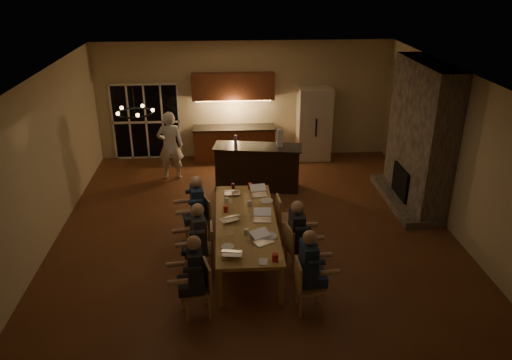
% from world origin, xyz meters
% --- Properties ---
extents(floor, '(9.00, 9.00, 0.00)m').
position_xyz_m(floor, '(0.00, 0.00, 0.00)').
color(floor, brown).
rests_on(floor, ground).
extents(back_wall, '(8.00, 0.04, 3.20)m').
position_xyz_m(back_wall, '(0.00, 4.52, 1.60)').
color(back_wall, tan).
rests_on(back_wall, ground).
extents(left_wall, '(0.04, 9.00, 3.20)m').
position_xyz_m(left_wall, '(-4.02, 0.00, 1.60)').
color(left_wall, tan).
rests_on(left_wall, ground).
extents(right_wall, '(0.04, 9.00, 3.20)m').
position_xyz_m(right_wall, '(4.02, 0.00, 1.60)').
color(right_wall, tan).
rests_on(right_wall, ground).
extents(ceiling, '(8.00, 9.00, 0.04)m').
position_xyz_m(ceiling, '(0.00, 0.00, 3.22)').
color(ceiling, white).
rests_on(ceiling, back_wall).
extents(french_doors, '(1.86, 0.08, 2.10)m').
position_xyz_m(french_doors, '(-2.70, 4.47, 1.05)').
color(french_doors, black).
rests_on(french_doors, ground).
extents(fireplace, '(0.58, 2.50, 3.20)m').
position_xyz_m(fireplace, '(3.70, 1.20, 1.60)').
color(fireplace, '#74695B').
rests_on(fireplace, ground).
extents(kitchenette, '(2.24, 0.68, 2.40)m').
position_xyz_m(kitchenette, '(-0.30, 4.20, 1.20)').
color(kitchenette, brown).
rests_on(kitchenette, ground).
extents(refrigerator, '(0.90, 0.68, 2.00)m').
position_xyz_m(refrigerator, '(1.90, 4.15, 1.00)').
color(refrigerator, beige).
rests_on(refrigerator, ground).
extents(dining_table, '(1.10, 3.09, 0.75)m').
position_xyz_m(dining_table, '(-0.23, -0.84, 0.38)').
color(dining_table, tan).
rests_on(dining_table, ground).
extents(bar_island, '(2.16, 1.01, 1.08)m').
position_xyz_m(bar_island, '(0.21, 2.22, 0.54)').
color(bar_island, black).
rests_on(bar_island, ground).
extents(chair_left_near, '(0.54, 0.54, 0.89)m').
position_xyz_m(chair_left_near, '(-1.10, -2.48, 0.45)').
color(chair_left_near, tan).
rests_on(chair_left_near, ground).
extents(chair_left_mid, '(0.46, 0.46, 0.89)m').
position_xyz_m(chair_left_mid, '(-1.05, -1.27, 0.45)').
color(chair_left_mid, tan).
rests_on(chair_left_mid, ground).
extents(chair_left_far, '(0.56, 0.56, 0.89)m').
position_xyz_m(chair_left_far, '(-1.16, -0.18, 0.45)').
color(chair_left_far, tan).
rests_on(chair_left_far, ground).
extents(chair_right_near, '(0.46, 0.46, 0.89)m').
position_xyz_m(chair_right_near, '(0.69, -2.50, 0.45)').
color(chair_right_near, tan).
rests_on(chair_right_near, ground).
extents(chair_right_mid, '(0.52, 0.52, 0.89)m').
position_xyz_m(chair_right_mid, '(0.69, -1.37, 0.45)').
color(chair_right_mid, tan).
rests_on(chair_right_mid, ground).
extents(chair_right_far, '(0.46, 0.46, 0.89)m').
position_xyz_m(chair_right_far, '(0.64, -0.22, 0.45)').
color(chair_right_far, tan).
rests_on(chair_right_far, ground).
extents(person_left_near, '(0.67, 0.67, 1.38)m').
position_xyz_m(person_left_near, '(-1.08, -2.45, 0.69)').
color(person_left_near, '#20232A').
rests_on(person_left_near, ground).
extents(person_right_near, '(0.63, 0.63, 1.38)m').
position_xyz_m(person_right_near, '(0.66, -2.41, 0.69)').
color(person_right_near, navy).
rests_on(person_right_near, ground).
extents(person_left_mid, '(0.70, 0.70, 1.38)m').
position_xyz_m(person_left_mid, '(-1.07, -1.38, 0.69)').
color(person_left_mid, '#383C43').
rests_on(person_left_mid, ground).
extents(person_right_mid, '(0.63, 0.63, 1.38)m').
position_xyz_m(person_right_mid, '(0.62, -1.39, 0.69)').
color(person_right_mid, '#20232A').
rests_on(person_right_mid, ground).
extents(person_left_far, '(0.69, 0.69, 1.38)m').
position_xyz_m(person_left_far, '(-1.14, -0.21, 0.69)').
color(person_left_far, navy).
rests_on(person_left_far, ground).
extents(standing_person, '(0.66, 0.45, 1.75)m').
position_xyz_m(standing_person, '(-1.93, 2.97, 0.88)').
color(standing_person, silver).
rests_on(standing_person, ground).
extents(chandelier, '(0.64, 0.64, 0.03)m').
position_xyz_m(chandelier, '(-2.08, -0.61, 2.75)').
color(chandelier, black).
rests_on(chandelier, ceiling).
extents(laptop_a, '(0.36, 0.32, 0.23)m').
position_xyz_m(laptop_a, '(-0.51, -1.97, 0.86)').
color(laptop_a, silver).
rests_on(laptop_a, dining_table).
extents(laptop_b, '(0.41, 0.40, 0.23)m').
position_xyz_m(laptop_b, '(0.02, -1.65, 0.86)').
color(laptop_b, silver).
rests_on(laptop_b, dining_table).
extents(laptop_c, '(0.41, 0.39, 0.23)m').
position_xyz_m(laptop_c, '(-0.54, -0.80, 0.86)').
color(laptop_c, silver).
rests_on(laptop_c, dining_table).
extents(laptop_d, '(0.34, 0.31, 0.23)m').
position_xyz_m(laptop_d, '(0.07, -0.86, 0.86)').
color(laptop_d, silver).
rests_on(laptop_d, dining_table).
extents(laptop_e, '(0.33, 0.29, 0.23)m').
position_xyz_m(laptop_e, '(-0.45, 0.32, 0.86)').
color(laptop_e, silver).
rests_on(laptop_e, dining_table).
extents(laptop_f, '(0.35, 0.32, 0.23)m').
position_xyz_m(laptop_f, '(0.09, 0.20, 0.86)').
color(laptop_f, silver).
rests_on(laptop_f, dining_table).
extents(mug_front, '(0.09, 0.09, 0.10)m').
position_xyz_m(mug_front, '(-0.25, -1.34, 0.80)').
color(mug_front, white).
rests_on(mug_front, dining_table).
extents(mug_mid, '(0.09, 0.09, 0.10)m').
position_xyz_m(mug_mid, '(-0.13, -0.24, 0.80)').
color(mug_mid, white).
rests_on(mug_mid, dining_table).
extents(mug_back, '(0.08, 0.08, 0.10)m').
position_xyz_m(mug_back, '(-0.57, -0.06, 0.80)').
color(mug_back, white).
rests_on(mug_back, dining_table).
extents(redcup_near, '(0.10, 0.10, 0.12)m').
position_xyz_m(redcup_near, '(0.16, -2.21, 0.81)').
color(redcup_near, '#B81A0C').
rests_on(redcup_near, dining_table).
extents(redcup_mid, '(0.09, 0.09, 0.12)m').
position_xyz_m(redcup_mid, '(-0.59, -0.47, 0.81)').
color(redcup_mid, '#B81A0C').
rests_on(redcup_mid, dining_table).
extents(redcup_far, '(0.09, 0.09, 0.12)m').
position_xyz_m(redcup_far, '(-0.07, 0.54, 0.81)').
color(redcup_far, '#B81A0C').
rests_on(redcup_far, dining_table).
extents(can_silver, '(0.07, 0.07, 0.12)m').
position_xyz_m(can_silver, '(-0.16, -1.48, 0.81)').
color(can_silver, '#B2B2B7').
rests_on(can_silver, dining_table).
extents(can_cola, '(0.06, 0.06, 0.12)m').
position_xyz_m(can_cola, '(-0.43, 0.54, 0.81)').
color(can_cola, '#3F0F0C').
rests_on(can_cola, dining_table).
extents(plate_near, '(0.28, 0.28, 0.02)m').
position_xyz_m(plate_near, '(0.14, -1.46, 0.76)').
color(plate_near, white).
rests_on(plate_near, dining_table).
extents(plate_left, '(0.22, 0.22, 0.02)m').
position_xyz_m(plate_left, '(-0.58, -1.76, 0.76)').
color(plate_left, white).
rests_on(plate_left, dining_table).
extents(plate_far, '(0.26, 0.26, 0.02)m').
position_xyz_m(plate_far, '(0.21, -0.08, 0.76)').
color(plate_far, white).
rests_on(plate_far, dining_table).
extents(notepad, '(0.17, 0.21, 0.01)m').
position_xyz_m(notepad, '(-0.03, -2.24, 0.76)').
color(notepad, white).
rests_on(notepad, dining_table).
extents(bar_bottle, '(0.08, 0.08, 0.24)m').
position_xyz_m(bar_bottle, '(-0.31, 2.35, 1.20)').
color(bar_bottle, '#99999E').
rests_on(bar_bottle, bar_island).
extents(bar_blender, '(0.14, 0.14, 0.42)m').
position_xyz_m(bar_blender, '(0.73, 2.18, 1.29)').
color(bar_blender, silver).
rests_on(bar_blender, bar_island).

